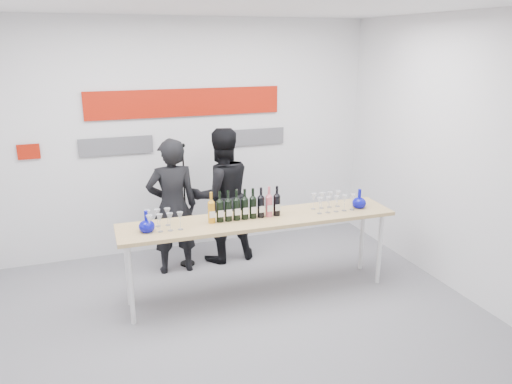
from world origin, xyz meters
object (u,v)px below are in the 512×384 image
Objects in this scene: tasting_table at (259,224)px; mic_stand at (186,229)px; presenter_left at (173,207)px; presenter_right at (221,195)px.

mic_stand is (-0.59, 1.01, -0.35)m from tasting_table.
mic_stand is (0.17, 0.12, -0.35)m from presenter_left.
tasting_table is at bearing -45.68° from mic_stand.
presenter_right is 1.09× the size of mic_stand.
presenter_right is at bearing -165.43° from presenter_left.
presenter_left is 1.06× the size of mic_stand.
mic_stand is at bearing -144.37° from presenter_left.
presenter_right reaches higher than mic_stand.
mic_stand is (-0.47, -0.03, -0.38)m from presenter_right.
tasting_table is at bearing 92.31° from presenter_right.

